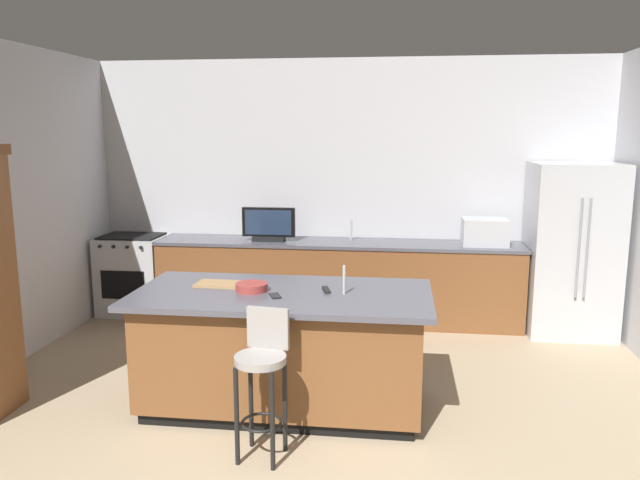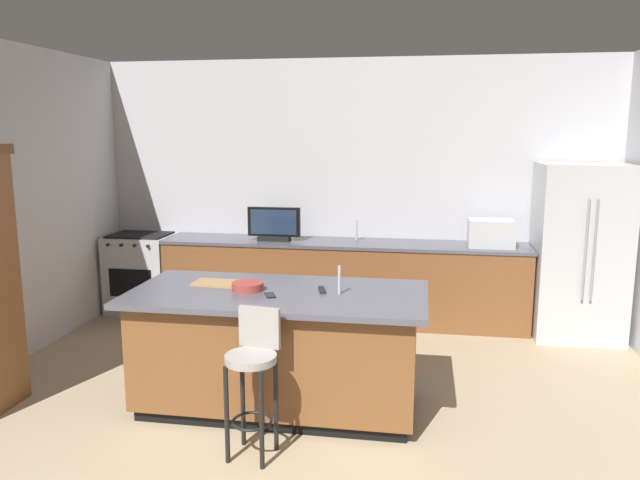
{
  "view_description": "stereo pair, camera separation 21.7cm",
  "coord_description": "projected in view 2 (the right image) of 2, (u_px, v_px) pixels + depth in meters",
  "views": [
    {
      "loc": [
        0.59,
        -2.6,
        2.16
      ],
      "look_at": [
        -0.09,
        2.74,
        1.19
      ],
      "focal_mm": 34.51,
      "sensor_mm": 36.0,
      "label": 1
    },
    {
      "loc": [
        0.81,
        -2.57,
        2.16
      ],
      "look_at": [
        -0.09,
        2.74,
        1.19
      ],
      "focal_mm": 34.51,
      "sensor_mm": 36.0,
      "label": 2
    }
  ],
  "objects": [
    {
      "name": "tv_remote",
      "position": [
        322.0,
        290.0,
        4.71
      ],
      "size": [
        0.09,
        0.18,
        0.02
      ],
      "primitive_type": "cube",
      "rotation": [
        0.0,
        0.0,
        0.27
      ],
      "color": "black",
      "rests_on": "kitchen_island"
    },
    {
      "name": "counter_back",
      "position": [
        342.0,
        281.0,
        6.96
      ],
      "size": [
        4.09,
        0.62,
        0.92
      ],
      "color": "brown",
      "rests_on": "ground_plane"
    },
    {
      "name": "cell_phone",
      "position": [
        270.0,
        295.0,
        4.58
      ],
      "size": [
        0.12,
        0.17,
        0.01
      ],
      "primitive_type": "cube",
      "rotation": [
        0.0,
        0.0,
        0.41
      ],
      "color": "black",
      "rests_on": "kitchen_island"
    },
    {
      "name": "sink_faucet_back",
      "position": [
        357.0,
        230.0,
        6.93
      ],
      "size": [
        0.02,
        0.02,
        0.24
      ],
      "primitive_type": "cylinder",
      "color": "#B2B2B7",
      "rests_on": "counter_back"
    },
    {
      "name": "cutting_board",
      "position": [
        217.0,
        283.0,
        4.92
      ],
      "size": [
        0.38,
        0.25,
        0.02
      ],
      "primitive_type": "cube",
      "rotation": [
        0.0,
        0.0,
        -0.05
      ],
      "color": "#A87F51",
      "rests_on": "kitchen_island"
    },
    {
      "name": "kitchen_island",
      "position": [
        279.0,
        348.0,
        4.78
      ],
      "size": [
        2.27,
        1.1,
        0.94
      ],
      "color": "black",
      "rests_on": "ground_plane"
    },
    {
      "name": "wall_back",
      "position": [
        353.0,
        189.0,
        7.14
      ],
      "size": [
        6.35,
        0.12,
        2.95
      ],
      "primitive_type": "cube",
      "color": "#BCBCC1",
      "rests_on": "ground_plane"
    },
    {
      "name": "sink_faucet_island",
      "position": [
        339.0,
        280.0,
        4.6
      ],
      "size": [
        0.02,
        0.02,
        0.22
      ],
      "primitive_type": "cylinder",
      "color": "#B2B2B7",
      "rests_on": "kitchen_island"
    },
    {
      "name": "refrigerator",
      "position": [
        579.0,
        251.0,
        6.39
      ],
      "size": [
        0.88,
        0.81,
        1.82
      ],
      "color": "#B7BABF",
      "rests_on": "ground_plane"
    },
    {
      "name": "microwave",
      "position": [
        491.0,
        233.0,
        6.59
      ],
      "size": [
        0.48,
        0.36,
        0.29
      ],
      "primitive_type": "cube",
      "color": "#B7BABF",
      "rests_on": "counter_back"
    },
    {
      "name": "range_oven",
      "position": [
        142.0,
        273.0,
        7.36
      ],
      "size": [
        0.74,
        0.63,
        0.94
      ],
      "color": "#B7BABF",
      "rests_on": "ground_plane"
    },
    {
      "name": "bar_stool_center",
      "position": [
        253.0,
        370.0,
        4.05
      ],
      "size": [
        0.34,
        0.36,
        0.99
      ],
      "rotation": [
        0.0,
        0.0,
        -0.15
      ],
      "color": "gray",
      "rests_on": "ground_plane"
    },
    {
      "name": "tv_monitor",
      "position": [
        274.0,
        225.0,
        6.93
      ],
      "size": [
        0.6,
        0.16,
        0.38
      ],
      "color": "black",
      "rests_on": "counter_back"
    },
    {
      "name": "fruit_bowl",
      "position": [
        248.0,
        286.0,
        4.73
      ],
      "size": [
        0.25,
        0.25,
        0.06
      ],
      "primitive_type": "cylinder",
      "color": "#993833",
      "rests_on": "kitchen_island"
    }
  ]
}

